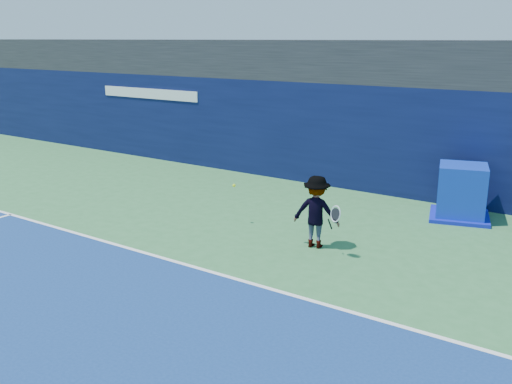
{
  "coord_description": "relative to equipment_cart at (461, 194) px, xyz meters",
  "views": [
    {
      "loc": [
        7.69,
        -4.72,
        4.25
      ],
      "look_at": [
        0.9,
        5.2,
        1.0
      ],
      "focal_mm": 40.0,
      "sensor_mm": 36.0,
      "label": 1
    }
  ],
  "objects": [
    {
      "name": "equipment_cart",
      "position": [
        0.0,
        0.0,
        0.0
      ],
      "size": [
        1.7,
        1.7,
        1.32
      ],
      "color": "#0B28A5",
      "rests_on": "ground"
    },
    {
      "name": "tennis_player",
      "position": [
        -1.95,
        -3.75,
        0.16
      ],
      "size": [
        1.27,
        0.77,
        1.53
      ],
      "color": "white",
      "rests_on": "ground"
    },
    {
      "name": "tennis_ball",
      "position": [
        -4.28,
        -3.47,
        0.33
      ],
      "size": [
        0.08,
        0.08,
        0.08
      ],
      "color": "#BBD818",
      "rests_on": "ground"
    },
    {
      "name": "stadium_band",
      "position": [
        -4.28,
        2.43,
        3.0
      ],
      "size": [
        36.0,
        3.0,
        1.2
      ],
      "primitive_type": "cube",
      "color": "black",
      "rests_on": "back_wall_assembly"
    },
    {
      "name": "baseline",
      "position": [
        -4.28,
        -6.07,
        -0.59
      ],
      "size": [
        24.0,
        0.1,
        0.01
      ],
      "primitive_type": "cube",
      "color": "white",
      "rests_on": "ground"
    },
    {
      "name": "back_wall_assembly",
      "position": [
        -4.29,
        1.43,
        0.9
      ],
      "size": [
        36.0,
        1.03,
        3.0
      ],
      "color": "#0A1037",
      "rests_on": "ground"
    },
    {
      "name": "ground",
      "position": [
        -4.28,
        -9.07,
        -0.6
      ],
      "size": [
        80.0,
        80.0,
        0.0
      ],
      "primitive_type": "plane",
      "color": "#32703C",
      "rests_on": "ground"
    }
  ]
}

